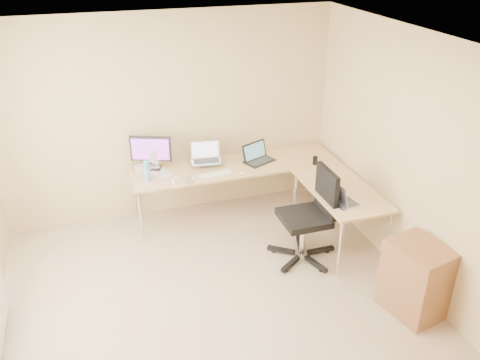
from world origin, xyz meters
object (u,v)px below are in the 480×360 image
object	(u,v)px
laptop_black	(259,153)
mug	(175,181)
monitor	(151,153)
water_bottle	(147,171)
keyboard	(216,174)
desk_fan	(156,159)
office_chair	(304,220)
desk_return	(338,216)
cabinet	(416,280)
laptop_return	(347,195)
laptop_center	(206,153)
desk_main	(235,190)

from	to	relation	value
laptop_black	mug	world-z (taller)	laptop_black
monitor	water_bottle	xyz separation A→B (m)	(-0.10, -0.32, -0.09)
keyboard	desk_fan	distance (m)	0.79
monitor	office_chair	world-z (taller)	monitor
keyboard	mug	size ratio (longest dim) A/B	4.42
desk_return	cabinet	distance (m)	1.33
water_bottle	laptop_return	xyz separation A→B (m)	(1.99, -1.21, -0.01)
mug	water_bottle	distance (m)	0.35
keyboard	water_bottle	size ratio (longest dim) A/B	1.58
keyboard	office_chair	size ratio (longest dim) A/B	0.37
water_bottle	laptop_center	bearing A→B (deg)	15.08
desk_main	cabinet	bearing A→B (deg)	-64.11
desk_return	laptop_return	size ratio (longest dim) A/B	3.82
cabinet	desk_main	bearing A→B (deg)	103.01
desk_return	desk_main	bearing A→B (deg)	134.27
cabinet	laptop_black	bearing A→B (deg)	96.35
laptop_return	cabinet	world-z (taller)	laptop_return
monitor	laptop_black	world-z (taller)	monitor
laptop_black	keyboard	world-z (taller)	laptop_black
laptop_return	cabinet	distance (m)	1.13
desk_main	water_bottle	world-z (taller)	water_bottle
keyboard	mug	xyz separation A→B (m)	(-0.53, -0.09, 0.03)
desk_fan	laptop_return	world-z (taller)	desk_fan
laptop_center	cabinet	size ratio (longest dim) A/B	0.49
mug	keyboard	bearing A→B (deg)	9.74
monitor	laptop_return	bearing A→B (deg)	-18.20
monitor	mug	world-z (taller)	monitor
monitor	cabinet	bearing A→B (deg)	-28.66
desk_return	laptop_black	bearing A→B (deg)	123.49
laptop_black	desk_fan	xyz separation A→B (m)	(-1.29, 0.21, 0.01)
monitor	laptop_center	size ratio (longest dim) A/B	1.33
monitor	desk_fan	distance (m)	0.11
cabinet	water_bottle	bearing A→B (deg)	122.79
monitor	laptop_center	world-z (taller)	monitor
water_bottle	desk_return	bearing A→B (deg)	-22.75
laptop_black	cabinet	distance (m)	2.49
desk_fan	laptop_black	bearing A→B (deg)	-28.17
desk_return	desk_fan	bearing A→B (deg)	148.34
desk_main	mug	xyz separation A→B (m)	(-0.84, -0.30, 0.41)
desk_main	cabinet	size ratio (longest dim) A/B	3.39
desk_main	laptop_return	xyz separation A→B (m)	(0.86, -1.33, 0.48)
desk_main	cabinet	distance (m)	2.58
desk_fan	cabinet	distance (m)	3.31
mug	desk_main	bearing A→B (deg)	19.57
laptop_center	keyboard	distance (m)	0.34
water_bottle	desk_fan	world-z (taller)	water_bottle
water_bottle	office_chair	bearing A→B (deg)	-33.68
monitor	cabinet	distance (m)	3.36
keyboard	laptop_return	xyz separation A→B (m)	(1.17, -1.12, 0.10)
office_chair	desk_main	bearing A→B (deg)	110.98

